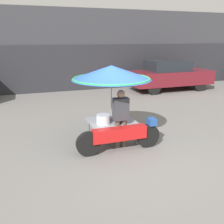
{
  "coord_description": "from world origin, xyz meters",
  "views": [
    {
      "loc": [
        -2.25,
        -5.04,
        2.74
      ],
      "look_at": [
        -0.19,
        0.91,
        0.86
      ],
      "focal_mm": 40.0,
      "sensor_mm": 36.0,
      "label": 1
    }
  ],
  "objects": [
    {
      "name": "vendor_person",
      "position": [
        -0.08,
        0.55,
        0.84
      ],
      "size": [
        0.38,
        0.22,
        1.52
      ],
      "color": "#4C473D",
      "rests_on": "ground"
    },
    {
      "name": "ground_plane",
      "position": [
        0.0,
        0.0,
        0.0
      ],
      "size": [
        36.0,
        36.0,
        0.0
      ],
      "primitive_type": "plane",
      "color": "slate"
    },
    {
      "name": "shopfront_building",
      "position": [
        0.0,
        9.17,
        2.09
      ],
      "size": [
        28.0,
        2.06,
        4.2
      ],
      "color": "#38383D",
      "rests_on": "ground"
    },
    {
      "name": "vendor_motorcycle_cart",
      "position": [
        -0.19,
        0.89,
        1.63
      ],
      "size": [
        2.18,
        2.04,
        2.08
      ],
      "color": "black",
      "rests_on": "ground"
    },
    {
      "name": "parked_car",
      "position": [
        5.05,
        6.57,
        0.83
      ],
      "size": [
        4.41,
        1.68,
        1.6
      ],
      "color": "black",
      "rests_on": "ground"
    }
  ]
}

